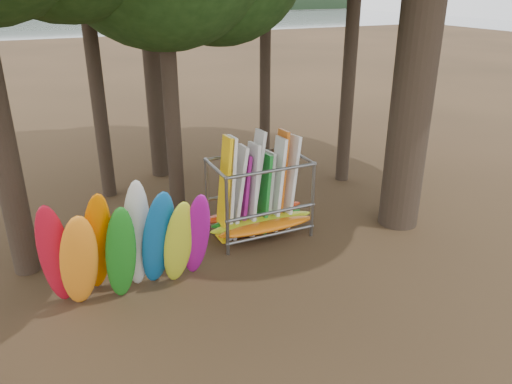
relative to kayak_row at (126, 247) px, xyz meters
name	(u,v)px	position (x,y,z in m)	size (l,w,h in m)	color
ground	(260,270)	(3.11, -0.08, -1.32)	(120.00, 120.00, 0.00)	#47331E
lake	(57,38)	(3.11, 59.92, -1.32)	(160.00, 160.00, 0.00)	gray
far_shore	(35,6)	(3.11, 109.92, 0.68)	(160.00, 4.00, 4.00)	black
kayak_row	(126,247)	(0.00, 0.00, 0.00)	(3.65, 1.86, 2.98)	red
storage_rack	(259,199)	(3.92, 1.74, -0.30)	(3.20, 1.56, 2.88)	slate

